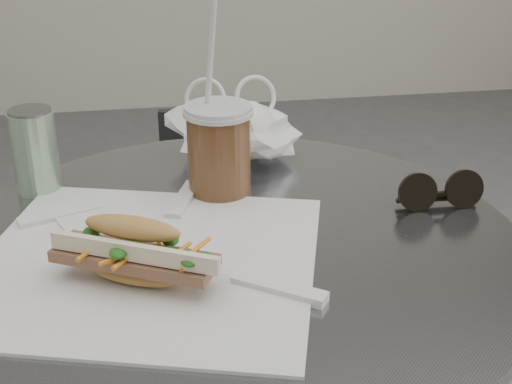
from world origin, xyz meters
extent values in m
cylinder|color=slate|center=(0.00, 0.20, 0.73)|extent=(0.76, 0.76, 0.02)
cylinder|color=#2B2B2D|center=(0.04, 0.78, 0.01)|extent=(0.31, 0.31, 0.02)
cylinder|color=#2B2B2D|center=(0.04, 0.78, 0.21)|extent=(0.06, 0.06, 0.41)
cylinder|color=#2B2B2D|center=(0.04, 0.78, 0.41)|extent=(0.35, 0.35, 0.02)
cube|color=#2B2B2D|center=(0.06, 0.95, 0.54)|extent=(0.28, 0.07, 0.24)
cube|color=white|center=(-0.11, 0.16, 0.74)|extent=(0.50, 0.48, 0.00)
ellipsoid|color=gold|center=(-0.13, 0.11, 0.76)|extent=(0.25, 0.18, 0.02)
cube|color=brown|center=(-0.13, 0.11, 0.78)|extent=(0.20, 0.14, 0.01)
ellipsoid|color=gold|center=(-0.13, 0.12, 0.80)|extent=(0.25, 0.18, 0.04)
cylinder|color=brown|center=(0.00, 0.34, 0.80)|extent=(0.09, 0.09, 0.12)
cylinder|color=silver|center=(0.00, 0.34, 0.87)|extent=(0.10, 0.10, 0.01)
cylinder|color=white|center=(-0.01, 0.35, 0.91)|extent=(0.02, 0.06, 0.23)
cylinder|color=black|center=(0.26, 0.24, 0.77)|extent=(0.06, 0.02, 0.06)
cylinder|color=black|center=(0.33, 0.24, 0.77)|extent=(0.06, 0.02, 0.06)
cube|color=black|center=(0.30, 0.24, 0.76)|extent=(0.02, 0.01, 0.01)
cube|color=white|center=(-0.18, 0.28, 0.74)|extent=(0.13, 0.13, 0.01)
cube|color=white|center=(-0.18, 0.28, 0.75)|extent=(0.14, 0.14, 0.00)
cylinder|color=#5A9B64|center=(-0.27, 0.40, 0.80)|extent=(0.07, 0.07, 0.12)
cylinder|color=slate|center=(-0.27, 0.40, 0.86)|extent=(0.06, 0.06, 0.00)
camera|label=1|loc=(-0.10, -0.61, 1.19)|focal=50.00mm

